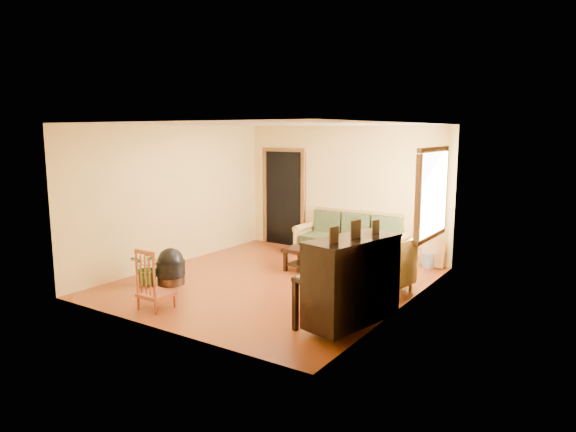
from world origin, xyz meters
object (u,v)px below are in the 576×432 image
Objects in this scene: armchair at (384,265)px; footstool at (171,271)px; piano at (352,283)px; coffee_table at (317,261)px; sofa at (350,236)px; potted_plant at (148,267)px; red_chair at (156,279)px; ceramic_crock at (428,260)px.

footstool is (-3.09, -1.53, -0.21)m from armchair.
piano is at bearing -73.12° from armchair.
coffee_table is 1.53m from armchair.
sofa is 1.62× the size of piano.
potted_plant is (-0.27, -0.24, 0.07)m from footstool.
red_chair is (0.72, -0.97, 0.22)m from footstool.
armchair is 1.82m from ceramic_crock.
footstool is 1.23m from red_chair.
armchair is (1.45, -0.41, 0.23)m from coffee_table.
sofa is 4.22m from red_chair.
piano is 3.36m from footstool.
armchair is 0.99× the size of red_chair.
armchair is at bearing -93.59° from ceramic_crock.
sofa is 3.63m from piano.
coffee_table is 1.29× the size of red_chair.
piano is (1.65, -3.23, 0.13)m from sofa.
potted_plant reaches higher than ceramic_crock.
armchair is 3.46m from footstool.
coffee_table is 2.90m from potted_plant.
coffee_table is 2.69m from piano.
red_chair is (-2.37, -2.51, 0.00)m from armchair.
red_chair is at bearing -53.59° from footstool.
sofa is at bearing -172.78° from ceramic_crock.
red_chair is at bearing -149.21° from piano.
piano is at bearing 18.90° from red_chair.
coffee_table reaches higher than ceramic_crock.
potted_plant is (-3.36, -1.77, -0.14)m from armchair.
piano is 2.85× the size of footstool.
footstool is 0.79× the size of potted_plant.
armchair is 1.66m from piano.
piano reaches higher than potted_plant.
footstool is 4.62m from ceramic_crock.
red_chair reaches higher than footstool.
footstool is at bearing -133.95° from ceramic_crock.
sofa is 3.57m from footstool.
sofa is 2.13m from armchair.
coffee_table is 1.91× the size of potted_plant.
coffee_table is at bearing -93.15° from sofa.
coffee_table is 0.85× the size of piano.
potted_plant is (-1.96, -3.37, -0.17)m from sofa.
footstool is at bearing -145.22° from armchair.
armchair is at bearing 26.39° from footstool.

